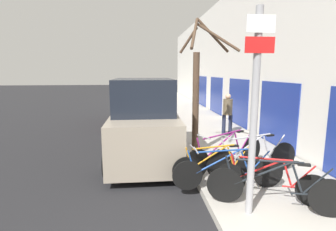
# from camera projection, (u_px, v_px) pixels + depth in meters

# --- Properties ---
(ground_plane) EXTENTS (80.00, 80.00, 0.00)m
(ground_plane) POSITION_uv_depth(u_px,v_px,m) (146.00, 125.00, 12.76)
(ground_plane) COLOR black
(sidewalk_curb) EXTENTS (3.20, 32.00, 0.15)m
(sidewalk_curb) POSITION_uv_depth(u_px,v_px,m) (188.00, 114.00, 15.76)
(sidewalk_curb) COLOR #ADA89E
(sidewalk_curb) RESTS_ON ground
(building_facade) EXTENTS (0.23, 32.00, 6.50)m
(building_facade) POSITION_uv_depth(u_px,v_px,m) (218.00, 61.00, 15.36)
(building_facade) COLOR silver
(building_facade) RESTS_ON ground
(signpost) EXTENTS (0.48, 0.14, 3.43)m
(signpost) POSITION_uv_depth(u_px,v_px,m) (254.00, 109.00, 4.27)
(signpost) COLOR #939399
(signpost) RESTS_ON sidewalk_curb
(bicycle_0) EXTENTS (2.22, 0.98, 0.93)m
(bicycle_0) POSITION_uv_depth(u_px,v_px,m) (275.00, 188.00, 4.62)
(bicycle_0) COLOR black
(bicycle_0) RESTS_ON sidewalk_curb
(bicycle_1) EXTENTS (1.84, 1.04, 0.84)m
(bicycle_1) POSITION_uv_depth(u_px,v_px,m) (270.00, 181.00, 4.99)
(bicycle_1) COLOR black
(bicycle_1) RESTS_ON sidewalk_curb
(bicycle_2) EXTENTS (2.35, 0.44, 0.87)m
(bicycle_2) POSITION_uv_depth(u_px,v_px,m) (228.00, 172.00, 5.44)
(bicycle_2) COLOR black
(bicycle_2) RESTS_ON sidewalk_curb
(bicycle_3) EXTENTS (2.08, 0.44, 0.83)m
(bicycle_3) POSITION_uv_depth(u_px,v_px,m) (218.00, 165.00, 5.85)
(bicycle_3) COLOR black
(bicycle_3) RESTS_ON sidewalk_curb
(bicycle_4) EXTENTS (2.39, 0.63, 0.98)m
(bicycle_4) POSITION_uv_depth(u_px,v_px,m) (253.00, 158.00, 6.20)
(bicycle_4) COLOR black
(bicycle_4) RESTS_ON sidewalk_curb
(bicycle_5) EXTENTS (2.32, 1.26, 0.99)m
(bicycle_5) POSITION_uv_depth(u_px,v_px,m) (226.00, 154.00, 6.45)
(bicycle_5) COLOR black
(bicycle_5) RESTS_ON sidewalk_curb
(parked_car_0) EXTENTS (2.05, 4.48, 2.38)m
(parked_car_0) POSITION_uv_depth(u_px,v_px,m) (144.00, 123.00, 7.74)
(parked_car_0) COLOR gray
(parked_car_0) RESTS_ON ground
(parked_car_1) EXTENTS (2.16, 4.87, 2.21)m
(parked_car_1) POSITION_uv_depth(u_px,v_px,m) (142.00, 103.00, 13.18)
(parked_car_1) COLOR maroon
(parked_car_1) RESTS_ON ground
(pedestrian_near) EXTENTS (0.42, 0.35, 1.60)m
(pedestrian_near) POSITION_uv_depth(u_px,v_px,m) (228.00, 111.00, 10.14)
(pedestrian_near) COLOR #1E2338
(pedestrian_near) RESTS_ON sidewalk_curb
(street_tree) EXTENTS (1.55, 1.58, 3.92)m
(street_tree) POSITION_uv_depth(u_px,v_px,m) (197.00, 90.00, 7.58)
(street_tree) COLOR #4C3828
(street_tree) RESTS_ON sidewalk_curb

